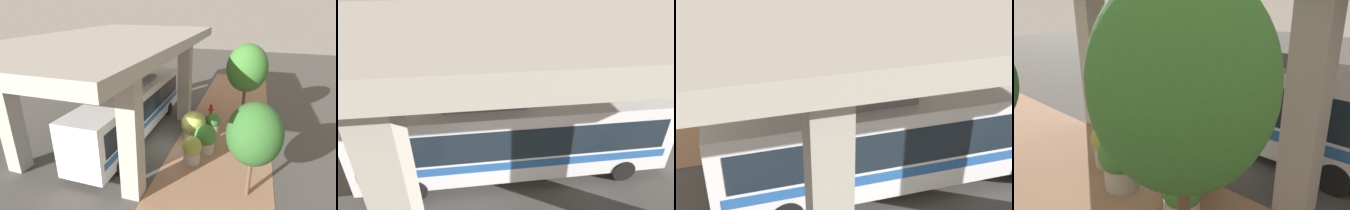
% 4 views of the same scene
% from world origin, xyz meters
% --- Properties ---
extents(ground_plane, '(80.00, 80.00, 0.00)m').
position_xyz_m(ground_plane, '(0.00, 0.00, 0.00)').
color(ground_plane, '#474442').
rests_on(ground_plane, ground).
extents(sidewalk_strip, '(6.00, 40.00, 0.02)m').
position_xyz_m(sidewalk_strip, '(-3.00, 0.00, 0.01)').
color(sidewalk_strip, '#936B51').
rests_on(sidewalk_strip, ground).
extents(bus, '(2.66, 12.79, 3.70)m').
position_xyz_m(bus, '(3.15, -1.12, 2.01)').
color(bus, silver).
rests_on(bus, ground).
extents(planter_front, '(1.15, 1.15, 1.63)m').
position_xyz_m(planter_front, '(-1.52, 1.17, 0.84)').
color(planter_front, '#9E998E').
rests_on(planter_front, ground).
extents(planter_middle, '(1.07, 1.07, 1.58)m').
position_xyz_m(planter_middle, '(-2.07, -2.76, 0.80)').
color(planter_middle, '#9E998E').
rests_on(planter_middle, ground).
extents(planter_back, '(1.69, 1.69, 1.95)m').
position_xyz_m(planter_back, '(-0.93, -1.82, 0.96)').
color(planter_back, '#9E998E').
rests_on(planter_back, ground).
extents(planter_extra, '(1.38, 1.38, 1.83)m').
position_xyz_m(planter_extra, '(-2.05, -0.24, 0.94)').
color(planter_extra, '#9E998E').
rests_on(planter_extra, ground).
extents(street_tree_far, '(2.80, 2.80, 6.23)m').
position_xyz_m(street_tree_far, '(-3.96, -4.51, 4.53)').
color(street_tree_far, brown).
rests_on(street_tree_far, ground).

